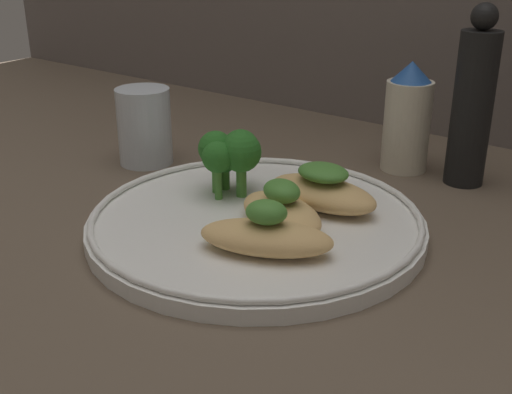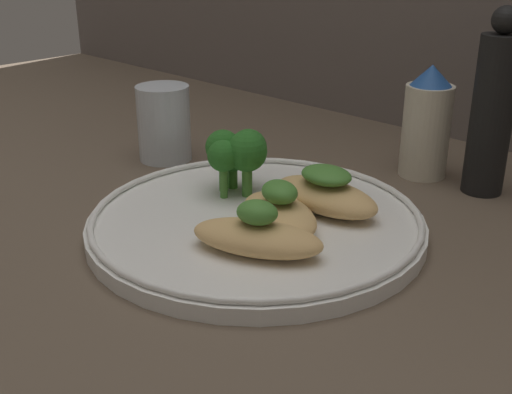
% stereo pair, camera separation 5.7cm
% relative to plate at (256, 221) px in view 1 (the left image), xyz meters
% --- Properties ---
extents(ground_plane, '(1.80, 1.80, 0.01)m').
position_rel_plate_xyz_m(ground_plane, '(0.00, 0.00, -0.01)').
color(ground_plane, brown).
extents(plate, '(0.30, 0.30, 0.02)m').
position_rel_plate_xyz_m(plate, '(0.00, 0.00, 0.00)').
color(plate, white).
rests_on(plate, ground_plane).
extents(grilled_meat_front, '(0.12, 0.09, 0.04)m').
position_rel_plate_xyz_m(grilled_meat_front, '(0.05, -0.05, 0.02)').
color(grilled_meat_front, tan).
rests_on(grilled_meat_front, plate).
extents(grilled_meat_middle, '(0.11, 0.09, 0.04)m').
position_rel_plate_xyz_m(grilled_meat_middle, '(0.03, -0.00, 0.02)').
color(grilled_meat_middle, tan).
rests_on(grilled_meat_middle, plate).
extents(grilled_meat_back, '(0.11, 0.06, 0.04)m').
position_rel_plate_xyz_m(grilled_meat_back, '(0.03, 0.06, 0.02)').
color(grilled_meat_back, tan).
rests_on(grilled_meat_back, plate).
extents(broccoli_bunch, '(0.06, 0.07, 0.07)m').
position_rel_plate_xyz_m(broccoli_bunch, '(-0.05, 0.03, 0.05)').
color(broccoli_bunch, '#4C8E38').
rests_on(broccoli_bunch, plate).
extents(sauce_bottle, '(0.05, 0.05, 0.12)m').
position_rel_plate_xyz_m(sauce_bottle, '(0.03, 0.23, 0.05)').
color(sauce_bottle, beige).
rests_on(sauce_bottle, ground_plane).
extents(pepper_grinder, '(0.04, 0.04, 0.19)m').
position_rel_plate_xyz_m(pepper_grinder, '(0.10, 0.23, 0.08)').
color(pepper_grinder, black).
rests_on(pepper_grinder, ground_plane).
extents(drinking_glass, '(0.06, 0.06, 0.09)m').
position_rel_plate_xyz_m(drinking_glass, '(-0.22, 0.07, 0.03)').
color(drinking_glass, silver).
rests_on(drinking_glass, ground_plane).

